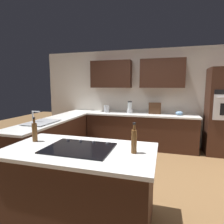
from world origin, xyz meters
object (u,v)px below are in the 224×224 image
(second_bottle, at_px, (134,141))
(sink_unit, at_px, (41,122))
(blender, at_px, (130,108))
(oil_bottle, at_px, (35,132))
(kettle, at_px, (107,109))
(mixing_bowl, at_px, (179,113))
(spice_rack, at_px, (155,108))
(cooktop, at_px, (79,148))

(second_bottle, bearing_deg, sink_unit, -29.55)
(blender, distance_m, second_bottle, 2.98)
(sink_unit, relative_size, oil_bottle, 2.21)
(kettle, bearing_deg, oil_bottle, 88.53)
(mixing_bowl, bearing_deg, spice_rack, -4.22)
(sink_unit, height_order, blender, blender)
(spice_rack, height_order, second_bottle, second_bottle)
(cooktop, bearing_deg, sink_unit, -40.13)
(cooktop, xyz_separation_m, oil_bottle, (0.68, -0.10, 0.12))
(blender, height_order, mixing_bowl, blender)
(oil_bottle, xyz_separation_m, second_bottle, (-1.31, 0.07, 0.01))
(spice_rack, bearing_deg, oil_bottle, 64.64)
(cooktop, xyz_separation_m, mixing_bowl, (-1.29, -2.95, 0.04))
(blender, relative_size, spice_rack, 1.04)
(cooktop, bearing_deg, oil_bottle, -8.09)
(kettle, distance_m, second_bottle, 3.17)
(sink_unit, bearing_deg, mixing_bowl, -146.36)
(sink_unit, relative_size, cooktop, 0.92)
(sink_unit, height_order, kettle, sink_unit)
(spice_rack, bearing_deg, second_bottle, 88.74)
(blender, height_order, second_bottle, second_bottle)
(oil_bottle, relative_size, second_bottle, 0.95)
(kettle, height_order, oil_bottle, oil_bottle)
(spice_rack, relative_size, second_bottle, 0.93)
(spice_rack, bearing_deg, cooktop, 76.94)
(sink_unit, distance_m, mixing_bowl, 3.22)
(mixing_bowl, xyz_separation_m, kettle, (1.90, 0.00, 0.05))
(sink_unit, xyz_separation_m, blender, (-1.43, -1.78, 0.12))
(blender, height_order, oil_bottle, blender)
(second_bottle, bearing_deg, blender, -78.69)
(sink_unit, bearing_deg, second_bottle, 150.45)
(mixing_bowl, height_order, kettle, kettle)
(sink_unit, relative_size, kettle, 3.68)
(cooktop, height_order, kettle, kettle)
(cooktop, distance_m, blender, 2.95)
(cooktop, xyz_separation_m, second_bottle, (-0.63, -0.03, 0.13))
(second_bottle, bearing_deg, spice_rack, -91.26)
(sink_unit, xyz_separation_m, spice_rack, (-2.08, -1.83, 0.13))
(mixing_bowl, relative_size, kettle, 0.95)
(oil_bottle, bearing_deg, kettle, -91.47)
(mixing_bowl, height_order, second_bottle, second_bottle)
(sink_unit, distance_m, cooktop, 1.81)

